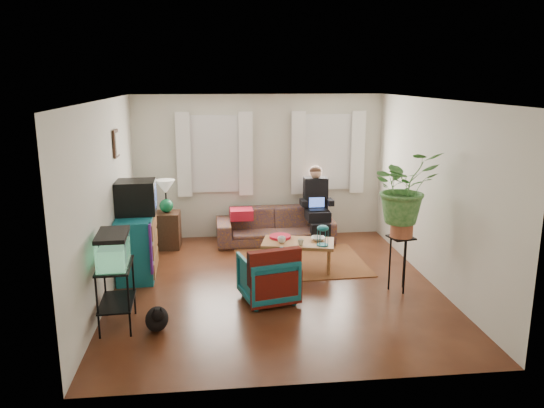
{
  "coord_description": "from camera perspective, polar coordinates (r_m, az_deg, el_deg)",
  "views": [
    {
      "loc": [
        -0.82,
        -7.0,
        2.88
      ],
      "look_at": [
        0.0,
        0.4,
        1.1
      ],
      "focal_mm": 35.0,
      "sensor_mm": 36.0,
      "label": 1
    }
  ],
  "objects": [
    {
      "name": "window_left",
      "position": [
        9.58,
        -6.16,
        5.37
      ],
      "size": [
        1.08,
        0.04,
        1.38
      ],
      "primitive_type": "cube",
      "color": "white",
      "rests_on": "wall_back"
    },
    {
      "name": "curtains_left",
      "position": [
        9.5,
        -6.16,
        5.31
      ],
      "size": [
        1.36,
        0.06,
        1.5
      ],
      "primitive_type": "cube",
      "color": "white",
      "rests_on": "wall_back"
    },
    {
      "name": "bowl",
      "position": [
        8.18,
        4.96,
        -3.73
      ],
      "size": [
        0.26,
        0.26,
        0.05
      ],
      "primitive_type": "imported",
      "rotation": [
        0.0,
        0.0,
        -0.23
      ],
      "color": "white",
      "rests_on": "coffee_table"
    },
    {
      "name": "plant_stand",
      "position": [
        7.54,
        13.55,
        -6.25
      ],
      "size": [
        0.39,
        0.39,
        0.78
      ],
      "primitive_type": "cube",
      "rotation": [
        0.0,
        0.0,
        0.21
      ],
      "color": "black",
      "rests_on": "floor"
    },
    {
      "name": "coffee_table",
      "position": [
        8.18,
        2.82,
        -5.53
      ],
      "size": [
        1.19,
        0.82,
        0.45
      ],
      "primitive_type": "cube",
      "rotation": [
        0.0,
        0.0,
        -0.23
      ],
      "color": "brown",
      "rests_on": "floor"
    },
    {
      "name": "aquarium_stand",
      "position": [
        6.58,
        -16.38,
        -9.45
      ],
      "size": [
        0.41,
        0.7,
        0.76
      ],
      "primitive_type": "cube",
      "rotation": [
        0.0,
        0.0,
        0.05
      ],
      "color": "black",
      "rests_on": "floor"
    },
    {
      "name": "side_table",
      "position": [
        9.35,
        -11.18,
        -2.76
      ],
      "size": [
        0.45,
        0.45,
        0.63
      ],
      "primitive_type": "cube",
      "rotation": [
        0.0,
        0.0,
        -0.04
      ],
      "color": "#3C2B16",
      "rests_on": "floor"
    },
    {
      "name": "seated_person",
      "position": [
        9.52,
        4.79,
        -0.37
      ],
      "size": [
        0.53,
        0.65,
        1.24
      ],
      "primitive_type": null,
      "rotation": [
        0.0,
        0.0,
        0.02
      ],
      "color": "black",
      "rests_on": "sofa"
    },
    {
      "name": "armchair",
      "position": [
        7.03,
        -0.45,
        -7.68
      ],
      "size": [
        0.81,
        0.77,
        0.69
      ],
      "primitive_type": "imported",
      "rotation": [
        0.0,
        0.0,
        3.38
      ],
      "color": "#105C62",
      "rests_on": "floor"
    },
    {
      "name": "picture_frame",
      "position": [
        8.03,
        -16.38,
        6.25
      ],
      "size": [
        0.04,
        0.32,
        0.4
      ],
      "primitive_type": "cube",
      "color": "#3D2616",
      "rests_on": "wall_left"
    },
    {
      "name": "snack_tray",
      "position": [
        8.27,
        0.88,
        -3.54
      ],
      "size": [
        0.4,
        0.4,
        0.04
      ],
      "primitive_type": "cylinder",
      "rotation": [
        0.0,
        0.0,
        -0.23
      ],
      "color": "#B21414",
      "rests_on": "coffee_table"
    },
    {
      "name": "wall_right",
      "position": [
        7.81,
        16.98,
        1.17
      ],
      "size": [
        0.01,
        5.0,
        2.6
      ],
      "primitive_type": "cube",
      "color": "silver",
      "rests_on": "floor"
    },
    {
      "name": "crt_tv",
      "position": [
        8.02,
        -14.44,
        0.71
      ],
      "size": [
        0.59,
        0.54,
        0.49
      ],
      "primitive_type": "cube",
      "rotation": [
        0.0,
        0.0,
        0.04
      ],
      "color": "black",
      "rests_on": "dresser"
    },
    {
      "name": "black_cat",
      "position": [
        6.44,
        -12.29,
        -11.74
      ],
      "size": [
        0.34,
        0.45,
        0.35
      ],
      "primitive_type": "ellipsoid",
      "rotation": [
        0.0,
        0.0,
        0.19
      ],
      "color": "black",
      "rests_on": "floor"
    },
    {
      "name": "wall_front",
      "position": [
        4.84,
        3.79,
        -5.62
      ],
      "size": [
        4.5,
        0.01,
        2.6
      ],
      "primitive_type": "cube",
      "color": "silver",
      "rests_on": "floor"
    },
    {
      "name": "curtains_right",
      "position": [
        9.72,
        6.07,
        5.5
      ],
      "size": [
        1.36,
        0.06,
        1.5
      ],
      "primitive_type": "cube",
      "color": "white",
      "rests_on": "wall_back"
    },
    {
      "name": "aquarium",
      "position": [
        6.38,
        -16.72,
        -4.63
      ],
      "size": [
        0.37,
        0.64,
        0.4
      ],
      "primitive_type": "cube",
      "rotation": [
        0.0,
        0.0,
        0.05
      ],
      "color": "#7FD899",
      "rests_on": "aquarium_stand"
    },
    {
      "name": "birdcage",
      "position": [
        7.9,
        5.48,
        -3.36
      ],
      "size": [
        0.21,
        0.21,
        0.31
      ],
      "primitive_type": null,
      "rotation": [
        0.0,
        0.0,
        -0.23
      ],
      "color": "#115B6B",
      "rests_on": "coffee_table"
    },
    {
      "name": "window_right",
      "position": [
        9.8,
        5.97,
        5.56
      ],
      "size": [
        1.08,
        0.04,
        1.38
      ],
      "primitive_type": "cube",
      "color": "white",
      "rests_on": "wall_back"
    },
    {
      "name": "dresser",
      "position": [
        8.11,
        -14.36,
        -4.34
      ],
      "size": [
        0.55,
        1.05,
        0.92
      ],
      "primitive_type": "cube",
      "rotation": [
        0.0,
        0.0,
        0.04
      ],
      "color": "#126C71",
      "rests_on": "floor"
    },
    {
      "name": "ceiling",
      "position": [
        7.06,
        0.36,
        11.17
      ],
      "size": [
        4.5,
        5.0,
        0.01
      ],
      "primitive_type": "cube",
      "color": "white",
      "rests_on": "wall_back"
    },
    {
      "name": "sofa",
      "position": [
        9.45,
        0.32,
        -1.75
      ],
      "size": [
        2.08,
        0.85,
        0.81
      ],
      "primitive_type": "imported",
      "rotation": [
        0.0,
        0.0,
        0.02
      ],
      "color": "brown",
      "rests_on": "floor"
    },
    {
      "name": "table_lamp",
      "position": [
        9.2,
        -11.34,
        0.74
      ],
      "size": [
        0.34,
        0.34,
        0.58
      ],
      "primitive_type": null,
      "rotation": [
        0.0,
        0.0,
        -0.04
      ],
      "color": "white",
      "rests_on": "side_table"
    },
    {
      "name": "floor",
      "position": [
        7.62,
        0.33,
        -8.78
      ],
      "size": [
        4.5,
        5.0,
        0.01
      ],
      "primitive_type": "cube",
      "color": "#4F2B14",
      "rests_on": "ground"
    },
    {
      "name": "potted_plant",
      "position": [
        7.29,
        13.95,
        0.61
      ],
      "size": [
        1.02,
        0.93,
        0.98
      ],
      "primitive_type": "imported",
      "rotation": [
        0.0,
        0.0,
        0.21
      ],
      "color": "#599947",
      "rests_on": "plant_stand"
    },
    {
      "name": "serape_throw",
      "position": [
        6.75,
        0.32,
        -7.31
      ],
      "size": [
        0.71,
        0.32,
        0.57
      ],
      "primitive_type": "cube",
      "rotation": [
        0.0,
        0.0,
        0.24
      ],
      "color": "#9E0A0A",
      "rests_on": "armchair"
    },
    {
      "name": "wall_left",
      "position": [
        7.32,
        -17.42,
        0.35
      ],
      "size": [
        0.01,
        5.0,
        2.6
      ],
      "primitive_type": "cube",
      "color": "silver",
      "rests_on": "floor"
    },
    {
      "name": "area_rug",
      "position": [
        8.52,
        3.12,
        -6.28
      ],
      "size": [
        2.07,
        1.69,
        0.01
      ],
      "primitive_type": "cube",
      "rotation": [
        0.0,
        0.0,
        0.05
      ],
      "color": "maroon",
      "rests_on": "floor"
    },
    {
      "name": "cup_a",
      "position": [
        8.02,
        1.04,
        -3.86
      ],
      "size": [
        0.15,
        0.15,
        0.1
      ],
      "primitive_type": "imported",
      "rotation": [
        0.0,
        0.0,
        -0.23
      ],
      "color": "white",
      "rests_on": "coffee_table"
    },
    {
      "name": "cup_b",
      "position": [
        7.92,
        3.1,
        -4.12
      ],
      "size": [
        0.12,
        0.12,
        0.09
      ],
      "primitive_type": "imported",
      "rotation": [
        0.0,
        0.0,
        -0.23
      ],
      "color": "beige",
      "rests_on": "coffee_table"
    },
    {
      "name": "wall_back",
      "position": [
        9.67,
        -1.37,
        4.03
      ],
      "size": [
        4.5,
        0.01,
        2.6
      ],
      "primitive_type": "cube",
      "color": "silver",
      "rests_on": "floor"
    }
  ]
}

